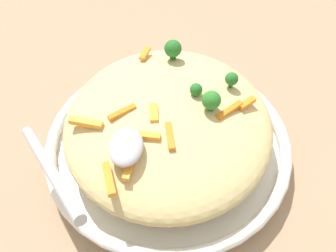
# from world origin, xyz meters

# --- Properties ---
(ground_plane) EXTENTS (2.40, 2.40, 0.00)m
(ground_plane) POSITION_xyz_m (0.00, 0.00, 0.00)
(ground_plane) COLOR #9E7F60
(serving_bowl) EXTENTS (0.35, 0.35, 0.04)m
(serving_bowl) POSITION_xyz_m (0.00, 0.00, 0.02)
(serving_bowl) COLOR white
(serving_bowl) RESTS_ON ground_plane
(pasta_mound) EXTENTS (0.30, 0.28, 0.07)m
(pasta_mound) POSITION_xyz_m (0.00, 0.00, 0.07)
(pasta_mound) COLOR #D1BA7A
(pasta_mound) RESTS_ON serving_bowl
(carrot_piece_0) EXTENTS (0.04, 0.01, 0.01)m
(carrot_piece_0) POSITION_xyz_m (0.09, -0.04, 0.10)
(carrot_piece_0) COLOR orange
(carrot_piece_0) RESTS_ON pasta_mound
(carrot_piece_1) EXTENTS (0.04, 0.02, 0.01)m
(carrot_piece_1) POSITION_xyz_m (0.05, 0.01, 0.10)
(carrot_piece_1) COLOR orange
(carrot_piece_1) RESTS_ON pasta_mound
(carrot_piece_2) EXTENTS (0.03, 0.04, 0.01)m
(carrot_piece_2) POSITION_xyz_m (-0.00, 0.08, 0.10)
(carrot_piece_2) COLOR orange
(carrot_piece_2) RESTS_ON pasta_mound
(carrot_piece_3) EXTENTS (0.03, 0.01, 0.01)m
(carrot_piece_3) POSITION_xyz_m (0.01, -0.02, 0.10)
(carrot_piece_3) COLOR orange
(carrot_piece_3) RESTS_ON pasta_mound
(carrot_piece_4) EXTENTS (0.01, 0.03, 0.01)m
(carrot_piece_4) POSITION_xyz_m (0.05, -0.02, 0.10)
(carrot_piece_4) COLOR orange
(carrot_piece_4) RESTS_ON pasta_mound
(carrot_piece_5) EXTENTS (0.02, 0.02, 0.01)m
(carrot_piece_5) POSITION_xyz_m (-0.02, 0.10, 0.10)
(carrot_piece_5) COLOR orange
(carrot_piece_5) RESTS_ON pasta_mound
(carrot_piece_6) EXTENTS (0.02, 0.04, 0.01)m
(carrot_piece_6) POSITION_xyz_m (0.03, -0.10, 0.10)
(carrot_piece_6) COLOR orange
(carrot_piece_6) RESTS_ON pasta_mound
(carrot_piece_7) EXTENTS (0.03, 0.02, 0.01)m
(carrot_piece_7) POSITION_xyz_m (-0.11, -0.04, 0.10)
(carrot_piece_7) COLOR orange
(carrot_piece_7) RESTS_ON pasta_mound
(carrot_piece_8) EXTENTS (0.03, 0.04, 0.01)m
(carrot_piece_8) POSITION_xyz_m (0.01, -0.06, 0.10)
(carrot_piece_8) COLOR orange
(carrot_piece_8) RESTS_ON pasta_mound
(carrot_piece_9) EXTENTS (0.04, 0.02, 0.01)m
(carrot_piece_9) POSITION_xyz_m (0.11, -0.06, 0.10)
(carrot_piece_9) COLOR orange
(carrot_piece_9) RESTS_ON pasta_mound
(broccoli_floret_0) EXTENTS (0.03, 0.03, 0.03)m
(broccoli_floret_0) POSITION_xyz_m (-0.10, -0.00, 0.11)
(broccoli_floret_0) COLOR #205B1C
(broccoli_floret_0) RESTS_ON pasta_mound
(broccoli_floret_1) EXTENTS (0.02, 0.02, 0.03)m
(broccoli_floret_1) POSITION_xyz_m (-0.00, 0.05, 0.12)
(broccoli_floret_1) COLOR #296820
(broccoli_floret_1) RESTS_ON pasta_mound
(broccoli_floret_2) EXTENTS (0.02, 0.02, 0.02)m
(broccoli_floret_2) POSITION_xyz_m (-0.02, 0.04, 0.11)
(broccoli_floret_2) COLOR #205B1C
(broccoli_floret_2) RESTS_ON pasta_mound
(broccoli_floret_3) EXTENTS (0.02, 0.02, 0.02)m
(broccoli_floret_3) POSITION_xyz_m (-0.05, 0.08, 0.11)
(broccoli_floret_3) COLOR #205B1C
(broccoli_floret_3) RESTS_ON pasta_mound
(serving_spoon) EXTENTS (0.15, 0.15, 0.08)m
(serving_spoon) POSITION_xyz_m (0.10, -0.07, 0.12)
(serving_spoon) COLOR #B7B7BC
(serving_spoon) RESTS_ON pasta_mound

